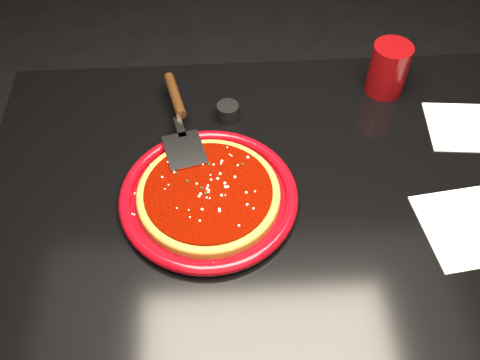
# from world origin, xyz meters

# --- Properties ---
(floor) EXTENTS (4.00, 4.00, 0.01)m
(floor) POSITION_xyz_m (0.00, 0.00, -0.01)
(floor) COLOR black
(floor) RESTS_ON ground
(table) EXTENTS (1.20, 0.80, 0.75)m
(table) POSITION_xyz_m (0.00, 0.00, 0.38)
(table) COLOR black
(table) RESTS_ON floor
(plate) EXTENTS (0.40, 0.40, 0.02)m
(plate) POSITION_xyz_m (-0.17, -0.00, 0.76)
(plate) COLOR maroon
(plate) RESTS_ON table
(pizza_crust) EXTENTS (0.32, 0.32, 0.01)m
(pizza_crust) POSITION_xyz_m (-0.17, -0.00, 0.77)
(pizza_crust) COLOR olive
(pizza_crust) RESTS_ON plate
(pizza_crust_rim) EXTENTS (0.32, 0.32, 0.02)m
(pizza_crust_rim) POSITION_xyz_m (-0.17, -0.00, 0.77)
(pizza_crust_rim) COLOR olive
(pizza_crust_rim) RESTS_ON plate
(pizza_sauce) EXTENTS (0.28, 0.28, 0.01)m
(pizza_sauce) POSITION_xyz_m (-0.17, -0.00, 0.78)
(pizza_sauce) COLOR #6D0900
(pizza_sauce) RESTS_ON plate
(parmesan_dusting) EXTENTS (0.23, 0.23, 0.01)m
(parmesan_dusting) POSITION_xyz_m (-0.17, -0.00, 0.78)
(parmesan_dusting) COLOR beige
(parmesan_dusting) RESTS_ON plate
(basil_flecks) EXTENTS (0.21, 0.21, 0.00)m
(basil_flecks) POSITION_xyz_m (-0.17, -0.00, 0.78)
(basil_flecks) COLOR black
(basil_flecks) RESTS_ON plate
(pizza_server) EXTENTS (0.16, 0.32, 0.02)m
(pizza_server) POSITION_xyz_m (-0.22, 0.18, 0.79)
(pizza_server) COLOR silver
(pizza_server) RESTS_ON plate
(cup) EXTENTS (0.10, 0.10, 0.12)m
(cup) POSITION_xyz_m (0.23, 0.29, 0.81)
(cup) COLOR maroon
(cup) RESTS_ON table
(napkin_a) EXTENTS (0.19, 0.19, 0.00)m
(napkin_a) POSITION_xyz_m (0.30, -0.09, 0.75)
(napkin_a) COLOR silver
(napkin_a) RESTS_ON table
(napkin_b) EXTENTS (0.15, 0.15, 0.00)m
(napkin_b) POSITION_xyz_m (0.36, 0.16, 0.75)
(napkin_b) COLOR silver
(napkin_b) RESTS_ON table
(ramekin) EXTENTS (0.05, 0.05, 0.04)m
(ramekin) POSITION_xyz_m (-0.12, 0.22, 0.77)
(ramekin) COLOR black
(ramekin) RESTS_ON table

